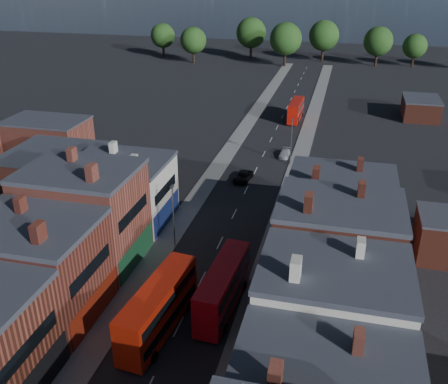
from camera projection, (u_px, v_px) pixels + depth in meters
The scene contains 9 objects.
pavement_west at pixel (208, 181), 79.11m from camera, with size 3.00×200.00×0.12m, color gray.
pavement_east at pixel (290, 189), 76.27m from camera, with size 3.00×200.00×0.12m, color gray.
lamp_post_2 at pixel (173, 212), 59.29m from camera, with size 0.25×0.70×8.12m.
lamp_post_3 at pixel (291, 139), 83.37m from camera, with size 0.25×0.70×8.12m.
bus_0 at pixel (158, 308), 46.13m from camera, with size 3.94×12.01×5.09m.
bus_1 at pixel (223, 287), 49.31m from camera, with size 3.31×11.22×4.79m.
bus_2 at pixel (296, 110), 107.77m from camera, with size 2.72×9.86×4.23m.
car_2 at pixel (243, 177), 78.92m from camera, with size 2.27×4.93×1.37m, color black.
car_3 at pixel (285, 154), 88.55m from camera, with size 1.66×4.08×1.18m, color silver.
Camera 1 is at (13.38, -19.64, 32.05)m, focal length 40.00 mm.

